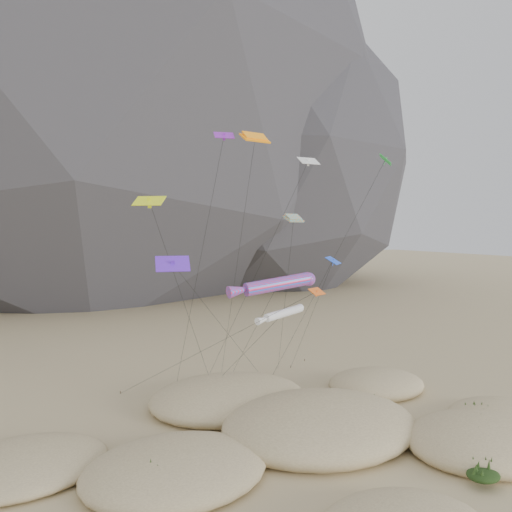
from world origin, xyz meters
The scene contains 10 objects.
ground centered at (0.00, 0.00, 0.00)m, with size 500.00×500.00×0.00m, color #CCB789.
rock_headland centered at (6.37, 118.72, 72.68)m, with size 226.37×148.64×177.50m.
dunes centered at (-2.47, 4.27, 0.70)m, with size 50.16×35.69×3.84m.
dune_grass centered at (0.07, 3.71, 0.86)m, with size 41.51×26.78×1.56m.
kite_stakes centered at (2.30, 22.96, 0.15)m, with size 24.24×5.59×0.30m.
rainbow_tube_kite centered at (1.47, 12.36, 12.11)m, with size 9.30×11.19×13.14m.
white_tube_kite centered at (1.85, 11.81, 9.39)m, with size 7.17×9.80×10.04m.
orange_parafoil centered at (-0.27, 13.20, 25.45)m, with size 3.73×13.13×26.25m.
multi_parafoil centered at (2.31, 10.59, 18.03)m, with size 8.06×14.65×18.72m.
delta_kites centered at (0.66, 11.21, 18.80)m, with size 29.00×20.51×26.18m.
Camera 1 is at (-22.64, -27.43, 17.58)m, focal length 35.00 mm.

